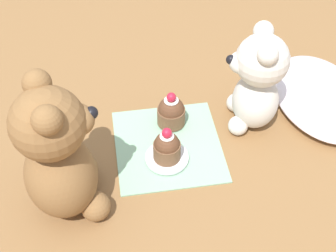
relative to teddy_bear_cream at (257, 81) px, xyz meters
name	(u,v)px	position (x,y,z in m)	size (l,w,h in m)	color
ground_plane	(168,146)	(0.04, -0.18, -0.11)	(4.00, 4.00, 0.00)	olive
knitted_placemat	(168,145)	(0.04, -0.18, -0.10)	(0.22, 0.20, 0.01)	#8EBC99
tulle_cloth	(321,96)	(-0.03, 0.16, -0.09)	(0.28, 0.19, 0.04)	silver
teddy_bear_cream	(257,81)	(0.00, 0.00, 0.00)	(0.12, 0.12, 0.22)	silver
teddy_bear_tan	(59,156)	(0.15, -0.37, 0.02)	(0.15, 0.15, 0.26)	olive
cupcake_near_cream_bear	(171,112)	(-0.02, -0.16, -0.07)	(0.06, 0.06, 0.08)	brown
saucer_plate	(167,158)	(0.08, -0.19, -0.10)	(0.08, 0.08, 0.01)	silver
cupcake_near_tan_bear	(167,147)	(0.08, -0.19, -0.07)	(0.05, 0.05, 0.07)	brown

